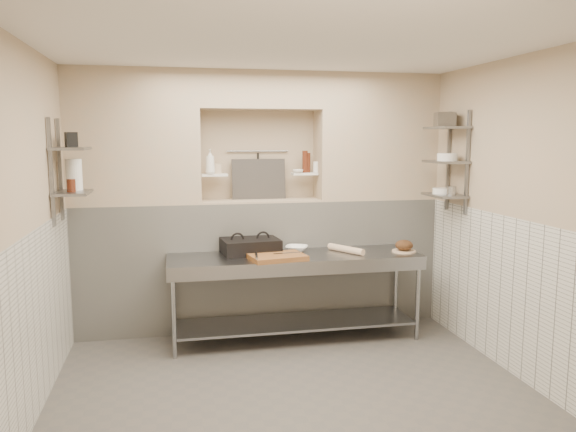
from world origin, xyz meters
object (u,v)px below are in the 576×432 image
object	(u,v)px
mixing_bowl	(297,248)
cutting_board	(277,257)
prep_table	(295,280)
bottle_soap	(210,162)
panini_press	(250,246)
bowl_alcove	(298,171)
jug_left	(74,175)
rolling_pin	(346,249)
bread_loaf	(404,245)

from	to	relation	value
mixing_bowl	cutting_board	bearing A→B (deg)	-127.60
prep_table	bottle_soap	xyz separation A→B (m)	(-0.82, 0.52, 1.20)
panini_press	mixing_bowl	distance (m)	0.50
bowl_alcove	jug_left	bearing A→B (deg)	-166.58
rolling_pin	jug_left	distance (m)	2.79
mixing_bowl	jug_left	bearing A→B (deg)	-174.29
prep_table	rolling_pin	size ratio (longest dim) A/B	5.61
prep_table	bowl_alcove	size ratio (longest dim) A/B	21.55
rolling_pin	bowl_alcove	world-z (taller)	bowl_alcove
rolling_pin	bowl_alcove	xyz separation A→B (m)	(-0.41, 0.50, 0.80)
bottle_soap	rolling_pin	bearing A→B (deg)	-19.77
panini_press	prep_table	bearing A→B (deg)	-27.04
cutting_board	rolling_pin	world-z (taller)	rolling_pin
bread_loaf	bowl_alcove	size ratio (longest dim) A/B	1.55
cutting_board	bottle_soap	bearing A→B (deg)	131.56
bottle_soap	mixing_bowl	bearing A→B (deg)	-19.69
bottle_soap	bowl_alcove	size ratio (longest dim) A/B	2.20
mixing_bowl	bowl_alcove	world-z (taller)	bowl_alcove
rolling_pin	bottle_soap	world-z (taller)	bottle_soap
mixing_bowl	bottle_soap	world-z (taller)	bottle_soap
bottle_soap	jug_left	bearing A→B (deg)	-157.67
cutting_board	jug_left	xyz separation A→B (m)	(-1.89, 0.14, 0.83)
rolling_pin	prep_table	bearing A→B (deg)	-177.37
prep_table	jug_left	size ratio (longest dim) A/B	8.94
panini_press	bread_loaf	bearing A→B (deg)	-14.15
rolling_pin	panini_press	bearing A→B (deg)	171.70
cutting_board	bottle_soap	world-z (taller)	bottle_soap
jug_left	bottle_soap	bearing A→B (deg)	22.33
panini_press	bottle_soap	size ratio (longest dim) A/B	2.33
bowl_alcove	jug_left	xyz separation A→B (m)	(-2.25, -0.54, 0.03)
jug_left	panini_press	bearing A→B (deg)	6.28
bread_loaf	bottle_soap	world-z (taller)	bottle_soap
mixing_bowl	bread_loaf	xyz separation A→B (m)	(1.11, -0.26, 0.04)
prep_table	panini_press	world-z (taller)	panini_press
prep_table	mixing_bowl	world-z (taller)	mixing_bowl
cutting_board	panini_press	bearing A→B (deg)	124.16
panini_press	rolling_pin	bearing A→B (deg)	-14.33
bread_loaf	bottle_soap	xyz separation A→B (m)	(-1.98, 0.58, 0.87)
bottle_soap	bowl_alcove	bearing A→B (deg)	0.37
panini_press	cutting_board	size ratio (longest dim) A/B	1.15
prep_table	mixing_bowl	size ratio (longest dim) A/B	10.95
bread_loaf	bottle_soap	distance (m)	2.24
prep_table	bowl_alcove	xyz separation A→B (m)	(0.14, 0.52, 1.09)
bread_loaf	cutting_board	bearing A→B (deg)	-175.92
jug_left	bowl_alcove	bearing A→B (deg)	13.42
cutting_board	bread_loaf	xyz separation A→B (m)	(1.39, 0.10, 0.05)
bottle_soap	jug_left	world-z (taller)	bottle_soap
prep_table	bread_loaf	distance (m)	1.21
prep_table	rolling_pin	world-z (taller)	rolling_pin
rolling_pin	bread_loaf	world-z (taller)	bread_loaf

